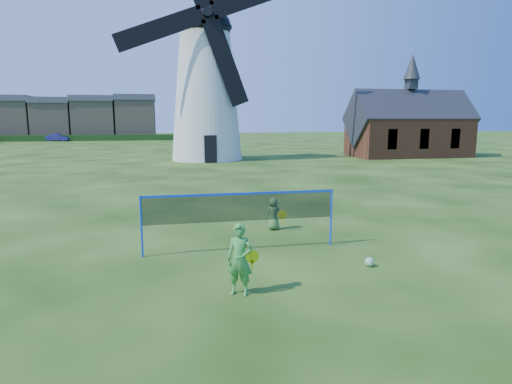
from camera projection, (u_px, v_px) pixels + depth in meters
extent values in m
plane|color=black|center=(252.00, 252.00, 11.13)|extent=(220.00, 220.00, 0.00)
ellipsoid|color=black|center=(205.00, 27.00, 35.52)|extent=(4.35, 4.35, 3.26)
cylinder|color=black|center=(205.00, 27.00, 35.52)|extent=(4.51, 4.51, 0.18)
cube|color=black|center=(211.00, 149.00, 34.30)|extent=(1.01, 0.12, 2.21)
cube|color=black|center=(209.00, 100.00, 34.24)|extent=(0.70, 0.12, 0.91)
cube|color=black|center=(208.00, 59.00, 34.18)|extent=(0.60, 0.12, 0.80)
cylinder|color=black|center=(207.00, 13.00, 33.38)|extent=(0.70, 1.21, 0.70)
cylinder|color=black|center=(202.00, 22.00, 37.80)|extent=(2.21, 0.12, 2.21)
cylinder|color=black|center=(203.00, 21.00, 37.31)|extent=(0.14, 1.81, 0.14)
cube|color=black|center=(159.00, 29.00, 32.62)|extent=(7.09, 0.10, 3.77)
cube|color=black|center=(225.00, 62.00, 34.02)|extent=(3.77, 0.10, 7.09)
cube|color=brown|center=(408.00, 138.00, 40.40)|extent=(10.62, 5.31, 3.54)
cube|color=#2D3035|center=(409.00, 119.00, 40.11)|extent=(11.15, 5.41, 5.41)
cube|color=#2D3035|center=(411.00, 84.00, 39.59)|extent=(0.89, 0.89, 0.89)
cone|color=#2D3035|center=(412.00, 67.00, 39.32)|extent=(1.50, 1.50, 2.30)
cube|color=black|center=(392.00, 139.00, 37.25)|extent=(0.89, 0.09, 1.77)
cube|color=black|center=(424.00, 139.00, 37.88)|extent=(0.89, 0.09, 1.77)
cube|color=black|center=(455.00, 139.00, 38.51)|extent=(0.89, 0.09, 1.77)
cylinder|color=blue|center=(141.00, 227.00, 10.63)|extent=(0.05, 0.05, 1.55)
cylinder|color=blue|center=(331.00, 218.00, 11.64)|extent=(0.05, 0.05, 1.55)
cube|color=black|center=(240.00, 208.00, 11.07)|extent=(5.00, 0.02, 0.70)
cube|color=blue|center=(240.00, 194.00, 11.01)|extent=(5.00, 0.02, 0.06)
imported|color=green|center=(240.00, 260.00, 8.31)|extent=(0.62, 0.53, 1.43)
cylinder|color=#F9FC0D|center=(252.00, 257.00, 8.55)|extent=(0.28, 0.02, 0.28)
cube|color=#F9FC0D|center=(252.00, 265.00, 8.58)|extent=(0.03, 0.02, 0.20)
imported|color=#508440|center=(274.00, 214.00, 13.36)|extent=(0.53, 0.38, 1.01)
cylinder|color=#F9FC0D|center=(282.00, 215.00, 13.19)|extent=(0.28, 0.02, 0.28)
cube|color=#F9FC0D|center=(282.00, 220.00, 13.22)|extent=(0.03, 0.02, 0.20)
sphere|color=green|center=(369.00, 262.00, 10.02)|extent=(0.22, 0.22, 0.22)
cube|color=#9C8568|center=(12.00, 121.00, 74.39)|extent=(6.86, 8.00, 6.56)
cube|color=#4C4C54|center=(10.00, 99.00, 73.76)|extent=(7.16, 8.40, 1.00)
cube|color=#9C8568|center=(55.00, 122.00, 75.79)|extent=(6.21, 8.00, 6.30)
cube|color=#4C4C54|center=(53.00, 101.00, 75.19)|extent=(6.51, 8.40, 1.00)
cube|color=#9C8568|center=(96.00, 121.00, 77.16)|extent=(7.00, 8.00, 6.67)
cube|color=#4C4C54|center=(94.00, 99.00, 76.52)|extent=(7.30, 8.40, 1.00)
cube|color=#9C8568|center=(136.00, 120.00, 78.58)|extent=(6.65, 8.00, 6.92)
cube|color=#4C4C54|center=(135.00, 98.00, 77.92)|extent=(6.95, 8.40, 1.00)
cube|color=#193814|center=(42.00, 138.00, 70.30)|extent=(62.00, 0.80, 1.00)
imported|color=navy|center=(58.00, 138.00, 70.65)|extent=(3.77, 1.82, 1.19)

